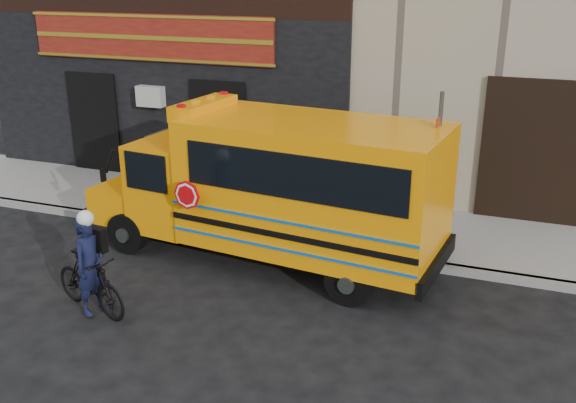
% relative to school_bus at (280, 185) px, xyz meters
% --- Properties ---
extents(ground, '(120.00, 120.00, 0.00)m').
position_rel_school_bus_xyz_m(ground, '(0.33, -2.00, -1.51)').
color(ground, black).
rests_on(ground, ground).
extents(curb, '(40.00, 0.20, 0.15)m').
position_rel_school_bus_xyz_m(curb, '(0.33, 0.60, -1.43)').
color(curb, gray).
rests_on(curb, ground).
extents(sidewalk, '(40.00, 3.00, 0.15)m').
position_rel_school_bus_xyz_m(sidewalk, '(0.33, 2.10, -1.43)').
color(sidewalk, gray).
rests_on(sidewalk, ground).
extents(school_bus, '(7.09, 2.87, 2.92)m').
position_rel_school_bus_xyz_m(school_bus, '(0.00, 0.00, 0.00)').
color(school_bus, black).
rests_on(school_bus, ground).
extents(sign_pole, '(0.08, 0.29, 3.32)m').
position_rel_school_bus_xyz_m(sign_pole, '(2.71, 0.38, 0.31)').
color(sign_pole, '#3F4742').
rests_on(sign_pole, ground).
extents(bicycle, '(1.74, 0.96, 1.00)m').
position_rel_school_bus_xyz_m(bicycle, '(-2.17, -2.81, -1.01)').
color(bicycle, black).
rests_on(bicycle, ground).
extents(cyclist, '(0.48, 0.64, 1.61)m').
position_rel_school_bus_xyz_m(cyclist, '(-2.06, -2.87, -0.71)').
color(cyclist, black).
rests_on(cyclist, ground).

